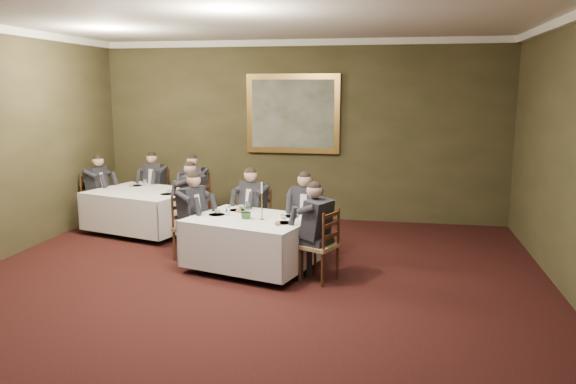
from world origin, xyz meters
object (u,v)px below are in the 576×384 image
(diner_main_endright, at_px, (319,244))
(centerpiece, at_px, (247,210))
(chair_main_backleft, at_px, (255,233))
(table_main, at_px, (251,239))
(diner_sec_endleft, at_px, (97,199))
(painting, at_px, (293,114))
(chair_sec_backleft, at_px, (157,205))
(chair_sec_endright, at_px, (196,224))
(chair_sec_endleft, at_px, (97,211))
(diner_main_backleft, at_px, (254,219))
(chair_sec_backright, at_px, (197,210))
(diner_main_backright, at_px, (305,226))
(diner_sec_backleft, at_px, (156,194))
(diner_sec_endright, at_px, (195,211))
(table_second, at_px, (144,208))
(diner_main_endleft, at_px, (191,227))
(chair_main_endleft, at_px, (191,241))
(chair_main_backright, at_px, (306,240))
(chair_main_endright, at_px, (319,261))
(diner_sec_backright, at_px, (196,198))
(candlestick, at_px, (262,206))

(diner_main_endright, xyz_separation_m, centerpiece, (-1.06, 0.24, 0.38))
(chair_main_backleft, bearing_deg, table_main, 125.90)
(table_main, distance_m, diner_sec_endleft, 4.10)
(diner_main_endright, bearing_deg, painting, 40.60)
(chair_main_backleft, xyz_separation_m, chair_sec_backleft, (-2.48, 1.79, 0.00))
(chair_sec_endright, bearing_deg, chair_sec_endleft, 95.60)
(diner_main_endright, relative_size, painting, 0.73)
(table_main, relative_size, chair_main_backleft, 1.99)
(diner_main_backleft, distance_m, diner_sec_endleft, 3.53)
(chair_sec_backright, distance_m, chair_sec_endright, 1.15)
(diner_main_backright, height_order, diner_sec_backleft, same)
(chair_sec_backleft, distance_m, diner_sec_endright, 1.90)
(diner_main_backleft, bearing_deg, table_second, 5.93)
(diner_main_endleft, bearing_deg, chair_main_endleft, -90.00)
(table_second, height_order, diner_main_backright, diner_main_backright)
(chair_main_backleft, bearing_deg, chair_main_backright, -171.60)
(chair_main_endleft, distance_m, diner_main_endright, 2.14)
(diner_sec_backleft, height_order, diner_sec_endleft, same)
(painting, bearing_deg, chair_sec_endright, -125.10)
(table_second, height_order, diner_sec_endleft, diner_sec_endleft)
(diner_sec_backleft, distance_m, painting, 3.16)
(diner_main_backright, relative_size, painting, 0.73)
(diner_main_backleft, xyz_separation_m, chair_main_endright, (1.22, -1.25, -0.23))
(diner_sec_backleft, height_order, diner_sec_endright, same)
(chair_main_backright, relative_size, diner_sec_backright, 0.74)
(diner_sec_backleft, bearing_deg, diner_main_backleft, 154.73)
(chair_main_backleft, distance_m, chair_sec_backleft, 3.06)
(diner_main_backleft, height_order, chair_sec_backright, diner_main_backleft)
(diner_main_backleft, distance_m, painting, 2.85)
(chair_sec_backleft, relative_size, chair_sec_backright, 1.00)
(diner_sec_endleft, bearing_deg, diner_main_backleft, 77.95)
(diner_main_backright, relative_size, chair_sec_backright, 1.35)
(chair_main_backleft, distance_m, chair_main_backright, 0.90)
(diner_main_backright, distance_m, diner_sec_endright, 2.16)
(diner_main_backright, distance_m, diner_sec_backright, 2.99)
(diner_main_endright, xyz_separation_m, chair_sec_endleft, (-4.59, 2.33, -0.23))
(diner_main_endleft, xyz_separation_m, diner_sec_backleft, (-1.66, 2.45, 0.00))
(chair_sec_endleft, bearing_deg, diner_sec_endright, 79.81)
(diner_main_backright, distance_m, diner_main_endleft, 1.74)
(chair_sec_backleft, xyz_separation_m, candlestick, (2.85, -2.83, 0.68))
(diner_main_endleft, xyz_separation_m, chair_sec_endleft, (-2.55, 1.74, -0.23))
(chair_sec_backright, bearing_deg, diner_sec_endright, 121.88)
(table_main, xyz_separation_m, diner_main_backright, (0.68, 0.70, 0.06))
(diner_sec_backright, xyz_separation_m, centerpiece, (1.69, -2.53, 0.38))
(chair_main_backright, bearing_deg, diner_main_endleft, 18.97)
(table_second, height_order, centerpiece, centerpiece)
(diner_sec_backleft, relative_size, candlestick, 2.44)
(chair_sec_endright, xyz_separation_m, centerpiece, (1.30, -1.46, 0.61))
(table_main, xyz_separation_m, diner_main_endright, (1.02, -0.30, 0.06))
(chair_sec_endright, bearing_deg, diner_sec_backright, 41.24)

